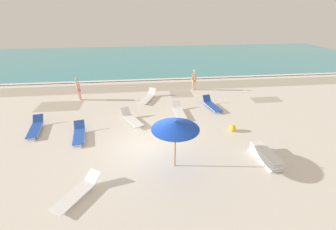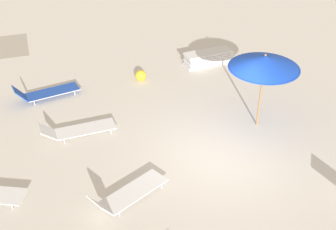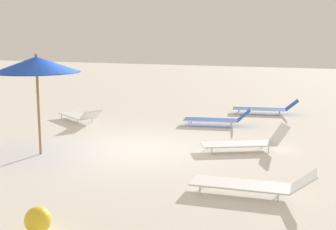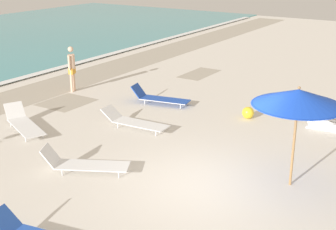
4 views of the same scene
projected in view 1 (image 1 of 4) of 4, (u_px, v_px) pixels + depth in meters
ground_plane at (149, 148)px, 11.65m from camera, size 60.00×60.00×0.16m
ocean_water at (143, 59)px, 29.91m from camera, size 60.00×18.91×0.07m
beach_umbrella at (175, 125)px, 9.34m from camera, size 2.05×2.05×2.39m
lounger_stack at (266, 156)px, 10.54m from camera, size 0.80×1.96×0.49m
sun_lounger_under_umbrella at (79, 134)px, 12.40m from camera, size 0.97×2.15×0.56m
sun_lounger_beside_umbrella at (212, 105)px, 15.91m from camera, size 1.00×2.18×0.61m
sun_lounger_near_water_left at (148, 97)px, 17.24m from camera, size 1.46×2.30×0.61m
sun_lounger_near_water_right at (78, 192)px, 8.59m from camera, size 1.66×2.10×0.50m
sun_lounger_mid_beach_solo at (35, 127)px, 13.04m from camera, size 1.01×2.35×0.54m
sun_lounger_mid_beach_pair_a at (179, 111)px, 15.01m from camera, size 0.74×2.23×0.53m
sun_lounger_mid_beach_pair_b at (131, 119)px, 14.00m from camera, size 1.52×2.16×0.63m
beachgoer_wading_adult at (78, 87)px, 16.84m from camera, size 0.32×0.38×1.76m
beachgoer_shoreline_child at (194, 79)px, 18.84m from camera, size 0.43×0.27×1.76m
beach_ball at (232, 128)px, 12.99m from camera, size 0.39×0.39×0.39m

